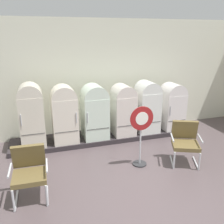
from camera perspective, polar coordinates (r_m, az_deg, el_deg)
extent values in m
cube|color=#534648|center=(4.71, 10.05, -20.53)|extent=(12.00, 10.00, 0.05)
cube|color=silver|center=(7.24, -2.64, 7.94)|extent=(11.76, 0.12, 3.29)
cube|color=#47443F|center=(7.13, -2.79, 18.25)|extent=(11.76, 0.07, 0.06)
cube|color=#302A2D|center=(7.10, -1.13, -5.58)|extent=(5.29, 0.95, 0.13)
cube|color=silver|center=(6.50, -18.04, -1.96)|extent=(0.59, 0.65, 1.30)
cylinder|color=silver|center=(6.32, -18.60, 3.61)|extent=(0.59, 0.64, 0.59)
cube|color=#383838|center=(6.27, -17.82, -4.96)|extent=(0.55, 0.01, 0.01)
cylinder|color=silver|center=(6.14, -20.36, -1.81)|extent=(0.02, 0.02, 0.28)
cube|color=silver|center=(6.52, -10.91, -1.85)|extent=(0.64, 0.60, 1.19)
cylinder|color=silver|center=(6.35, -11.22, 3.23)|extent=(0.64, 0.58, 0.64)
cube|color=#383838|center=(6.32, -10.45, -4.56)|extent=(0.59, 0.01, 0.01)
cylinder|color=silver|center=(6.21, -8.25, -1.30)|extent=(0.02, 0.02, 0.28)
cube|color=silver|center=(6.70, -4.01, -1.26)|extent=(0.66, 0.69, 1.14)
cylinder|color=silver|center=(6.54, -4.12, 3.46)|extent=(0.66, 0.67, 0.66)
cube|color=#383838|center=(6.45, -3.24, -3.94)|extent=(0.61, 0.01, 0.01)
cylinder|color=silver|center=(6.27, -5.67, -1.34)|extent=(0.02, 0.02, 0.28)
cube|color=silver|center=(6.92, 2.58, -0.69)|extent=(0.60, 0.67, 1.12)
cylinder|color=silver|center=(6.76, 2.65, 3.83)|extent=(0.60, 0.66, 0.60)
cube|color=#383838|center=(6.69, 3.55, -3.21)|extent=(0.55, 0.01, 0.01)
cylinder|color=silver|center=(6.65, 5.56, -0.30)|extent=(0.02, 0.02, 0.28)
cube|color=white|center=(7.18, 8.10, 0.04)|extent=(0.61, 0.66, 1.17)
cylinder|color=white|center=(7.03, 8.31, 4.59)|extent=(0.61, 0.64, 0.61)
cube|color=#383838|center=(6.96, 9.19, -2.41)|extent=(0.56, 0.01, 0.01)
cylinder|color=silver|center=(6.74, 7.51, 0.14)|extent=(0.02, 0.02, 0.28)
cube|color=white|center=(7.55, 13.74, 0.18)|extent=(0.61, 0.62, 1.07)
cylinder|color=white|center=(7.42, 14.04, 4.11)|extent=(0.61, 0.60, 0.61)
cube|color=#383838|center=(7.36, 14.86, -1.95)|extent=(0.56, 0.01, 0.01)
cylinder|color=silver|center=(7.13, 13.43, 0.23)|extent=(0.02, 0.02, 0.28)
cylinder|color=silver|center=(4.98, -21.36, -18.60)|extent=(0.06, 0.58, 0.04)
cylinder|color=silver|center=(4.65, -21.95, -18.57)|extent=(0.04, 0.04, 0.39)
cylinder|color=silver|center=(4.94, -14.80, -18.23)|extent=(0.06, 0.58, 0.04)
cylinder|color=silver|center=(4.60, -14.92, -18.19)|extent=(0.04, 0.04, 0.39)
cube|color=brown|center=(4.71, -18.61, -14.11)|extent=(0.60, 0.55, 0.09)
cube|color=brown|center=(4.82, -18.80, -9.61)|extent=(0.59, 0.18, 0.47)
cylinder|color=silver|center=(4.66, -22.70, -12.37)|extent=(0.05, 0.48, 0.04)
cylinder|color=silver|center=(4.60, -14.94, -11.88)|extent=(0.05, 0.48, 0.04)
cylinder|color=silver|center=(6.01, 13.75, -11.18)|extent=(0.27, 0.55, 0.04)
cylinder|color=silver|center=(5.68, 14.23, -10.75)|extent=(0.05, 0.05, 0.39)
cylinder|color=silver|center=(6.11, 18.87, -11.16)|extent=(0.27, 0.55, 0.04)
cylinder|color=silver|center=(5.78, 19.63, -10.73)|extent=(0.05, 0.05, 0.39)
cube|color=brown|center=(5.86, 16.70, -7.42)|extent=(0.74, 0.72, 0.09)
cube|color=brown|center=(6.00, 16.48, -3.91)|extent=(0.60, 0.38, 0.47)
cylinder|color=silver|center=(5.73, 13.82, -5.71)|extent=(0.22, 0.45, 0.04)
cylinder|color=silver|center=(5.85, 19.84, -5.79)|extent=(0.22, 0.45, 0.04)
cylinder|color=#2D2D30|center=(5.81, 6.41, -11.84)|extent=(0.32, 0.32, 0.03)
cylinder|color=silver|center=(5.56, 6.61, -6.76)|extent=(0.04, 0.04, 1.10)
cylinder|color=maroon|center=(5.33, 6.94, -1.48)|extent=(0.54, 0.02, 0.54)
cylinder|color=white|center=(5.32, 6.99, -1.52)|extent=(0.30, 0.00, 0.30)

